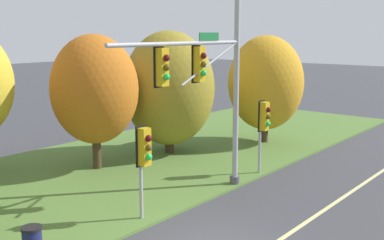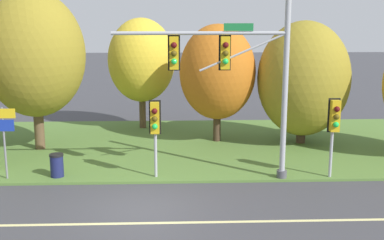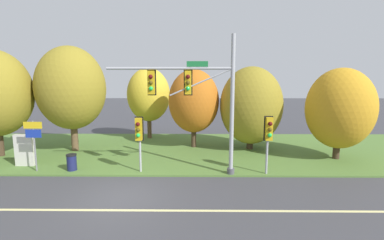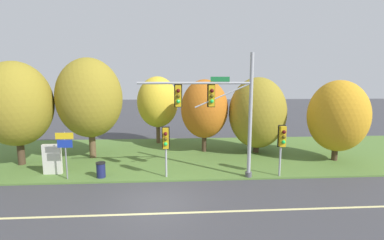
% 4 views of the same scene
% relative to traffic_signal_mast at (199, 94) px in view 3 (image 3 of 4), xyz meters
% --- Properties ---
extents(ground_plane, '(160.00, 160.00, 0.00)m').
position_rel_traffic_signal_mast_xyz_m(ground_plane, '(-3.52, -2.77, -4.41)').
color(ground_plane, '#3D3D42').
extents(lane_stripe, '(36.00, 0.16, 0.01)m').
position_rel_traffic_signal_mast_xyz_m(lane_stripe, '(-3.52, -3.97, -4.41)').
color(lane_stripe, beige).
rests_on(lane_stripe, ground).
extents(grass_verge, '(48.00, 11.50, 0.10)m').
position_rel_traffic_signal_mast_xyz_m(grass_verge, '(-3.52, 5.48, -4.36)').
color(grass_verge, '#517533').
rests_on(grass_verge, ground).
extents(traffic_signal_mast, '(6.76, 0.49, 7.39)m').
position_rel_traffic_signal_mast_xyz_m(traffic_signal_mast, '(0.00, 0.00, 0.00)').
color(traffic_signal_mast, '#9EA0A5').
rests_on(traffic_signal_mast, grass_verge).
extents(pedestrian_signal_near_kerb, '(0.46, 0.55, 3.18)m').
position_rel_traffic_signal_mast_xyz_m(pedestrian_signal_near_kerb, '(3.71, -0.13, -2.00)').
color(pedestrian_signal_near_kerb, '#9EA0A5').
rests_on(pedestrian_signal_near_kerb, grass_verge).
extents(pedestrian_signal_further_along, '(0.46, 0.55, 3.11)m').
position_rel_traffic_signal_mast_xyz_m(pedestrian_signal_further_along, '(-3.23, 0.14, -2.06)').
color(pedestrian_signal_further_along, '#9EA0A5').
rests_on(pedestrian_signal_further_along, grass_verge).
extents(route_sign_post, '(1.02, 0.08, 2.86)m').
position_rel_traffic_signal_mast_xyz_m(route_sign_post, '(-9.10, 0.31, -2.35)').
color(route_sign_post, slate).
rests_on(route_sign_post, grass_verge).
extents(tree_left_of_mast, '(4.72, 4.72, 7.51)m').
position_rel_traffic_signal_mast_xyz_m(tree_left_of_mast, '(-9.01, 4.84, 0.23)').
color(tree_left_of_mast, brown).
rests_on(tree_left_of_mast, grass_verge).
extents(tree_behind_signpost, '(3.79, 3.79, 6.28)m').
position_rel_traffic_signal_mast_xyz_m(tree_behind_signpost, '(-4.31, 9.37, -0.42)').
color(tree_behind_signpost, brown).
rests_on(tree_behind_signpost, grass_verge).
extents(tree_mid_verge, '(3.84, 3.84, 5.97)m').
position_rel_traffic_signal_mast_xyz_m(tree_mid_verge, '(-0.28, 6.06, -0.76)').
color(tree_mid_verge, '#423021').
rests_on(tree_mid_verge, grass_verge).
extents(tree_tall_centre, '(4.57, 4.57, 6.13)m').
position_rel_traffic_signal_mast_xyz_m(tree_tall_centre, '(3.96, 5.49, -1.04)').
color(tree_tall_centre, '#423021').
rests_on(tree_tall_centre, grass_verge).
extents(tree_right_far, '(4.12, 4.12, 5.88)m').
position_rel_traffic_signal_mast_xyz_m(tree_right_far, '(9.08, 2.97, -1.02)').
color(tree_right_far, '#423021').
rests_on(tree_right_far, grass_verge).
extents(info_kiosk, '(1.10, 0.24, 1.90)m').
position_rel_traffic_signal_mast_xyz_m(info_kiosk, '(-10.35, 1.27, -3.37)').
color(info_kiosk, beige).
rests_on(info_kiosk, grass_verge).
extents(trash_bin, '(0.56, 0.56, 0.93)m').
position_rel_traffic_signal_mast_xyz_m(trash_bin, '(-7.17, 0.48, -3.84)').
color(trash_bin, '#191E4C').
rests_on(trash_bin, grass_verge).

